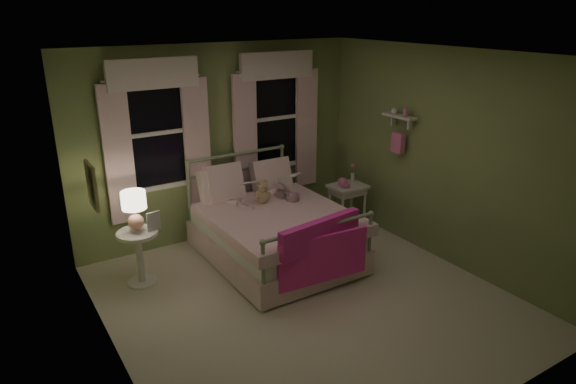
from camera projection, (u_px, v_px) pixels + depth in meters
room_shell at (308, 187)px, 5.18m from camera, size 4.20×4.20×4.20m
bed at (273, 231)px, 6.41m from camera, size 1.58×2.04×1.18m
pink_throw at (322, 244)px, 5.53m from camera, size 1.10×0.26×0.71m
child_left at (237, 186)px, 6.44m from camera, size 0.27×0.20×0.67m
child_right at (275, 173)px, 6.69m from camera, size 0.44×0.37×0.80m
book_left at (246, 187)px, 6.22m from camera, size 0.20×0.12×0.26m
book_right at (285, 182)px, 6.51m from camera, size 0.23×0.19×0.26m
teddy_bear at (262, 194)px, 6.49m from camera, size 0.23×0.19×0.32m
nightstand_left at (139, 250)px, 5.81m from camera, size 0.46×0.46×0.65m
table_lamp at (134, 206)px, 5.63m from camera, size 0.27×0.27×0.45m
book_nightstand at (148, 232)px, 5.71m from camera, size 0.19×0.24×0.02m
nightstand_right at (348, 192)px, 7.26m from camera, size 0.50×0.40×0.64m
pink_toy at (343, 183)px, 7.15m from camera, size 0.14×0.19×0.14m
bud_vase at (353, 173)px, 7.28m from camera, size 0.06×0.06×0.28m
window_left at (157, 128)px, 6.26m from camera, size 1.34×0.13×1.96m
window_right at (276, 114)px, 7.11m from camera, size 1.34×0.13×1.96m
wall_shelf at (399, 130)px, 6.62m from camera, size 0.15×0.50×0.60m
framed_picture at (92, 186)px, 4.62m from camera, size 0.03×0.32×0.42m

